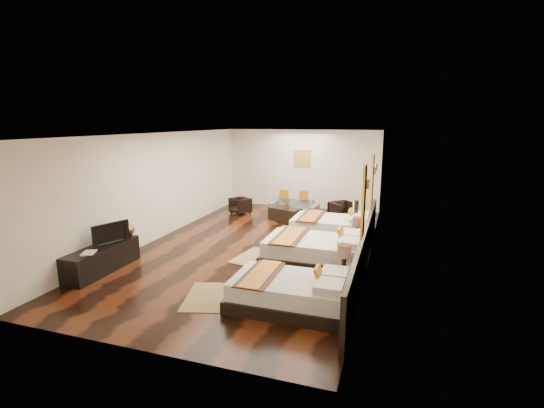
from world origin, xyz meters
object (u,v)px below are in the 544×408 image
(coffee_table, at_px, (285,214))
(table_plant, at_px, (287,204))
(bed_near, at_px, (292,292))
(bed_far, at_px, (333,227))
(tv_console, at_px, (102,259))
(armchair_left, at_px, (240,206))
(sofa, at_px, (294,206))
(book, at_px, (82,253))
(armchair_right, at_px, (342,212))
(nightstand_a, at_px, (343,276))
(tv, at_px, (109,233))
(nightstand_b, at_px, (357,240))
(bed_mid, at_px, (317,251))
(figurine, at_px, (126,227))

(coffee_table, height_order, table_plant, table_plant)
(bed_near, xyz_separation_m, bed_far, (0.00, 4.21, 0.02))
(tv_console, bearing_deg, bed_near, -4.18)
(tv_console, bearing_deg, armchair_left, 82.53)
(tv_console, xyz_separation_m, sofa, (2.46, 6.33, -0.03))
(tv_console, height_order, book, book)
(bed_far, relative_size, armchair_right, 3.10)
(bed_near, relative_size, nightstand_a, 2.20)
(bed_far, distance_m, tv_console, 5.73)
(nightstand_a, bearing_deg, table_plant, 116.90)
(tv, height_order, sofa, tv)
(coffee_table, bearing_deg, armchair_left, 166.73)
(nightstand_a, relative_size, armchair_right, 1.33)
(bed_far, distance_m, nightstand_b, 1.31)
(bed_near, height_order, book, bed_near)
(book, bearing_deg, table_plant, 66.34)
(bed_mid, bearing_deg, coffee_table, 116.70)
(armchair_left, relative_size, armchair_right, 0.86)
(sofa, bearing_deg, armchair_left, -154.43)
(bed_far, xyz_separation_m, nightstand_a, (0.75, -3.39, 0.04))
(book, bearing_deg, nightstand_a, 11.74)
(bed_far, xyz_separation_m, figurine, (-4.20, -3.10, 0.46))
(bed_near, bearing_deg, coffee_table, 107.25)
(bed_mid, xyz_separation_m, nightstand_b, (0.75, 1.01, 0.01))
(bed_far, bearing_deg, bed_near, -90.02)
(figurine, bearing_deg, armchair_left, 81.31)
(armchair_right, bearing_deg, bed_mid, -135.11)
(sofa, relative_size, armchair_left, 2.78)
(coffee_table, bearing_deg, table_plant, -7.17)
(bed_far, relative_size, sofa, 1.29)
(tv, xyz_separation_m, table_plant, (2.48, 5.07, -0.25))
(bed_mid, relative_size, bed_far, 1.06)
(tv, relative_size, armchair_right, 1.17)
(bed_near, relative_size, table_plant, 7.41)
(tv_console, relative_size, table_plant, 6.55)
(nightstand_b, distance_m, tv, 5.58)
(figurine, xyz_separation_m, coffee_table, (2.46, 4.47, -0.54))
(nightstand_b, xyz_separation_m, coffee_table, (-2.48, 2.45, -0.11))
(bed_far, height_order, armchair_left, bed_far)
(bed_far, xyz_separation_m, coffee_table, (-1.74, 1.37, -0.08))
(armchair_left, height_order, coffee_table, armchair_left)
(bed_near, distance_m, bed_far, 4.21)
(nightstand_a, height_order, tv_console, nightstand_a)
(armchair_right, distance_m, table_plant, 1.74)
(bed_far, relative_size, nightstand_b, 2.47)
(bed_far, bearing_deg, coffee_table, 141.66)
(bed_mid, distance_m, armchair_left, 5.18)
(tv_console, relative_size, sofa, 1.07)
(tv_console, height_order, armchair_right, armchair_right)
(nightstand_a, relative_size, figurine, 2.46)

